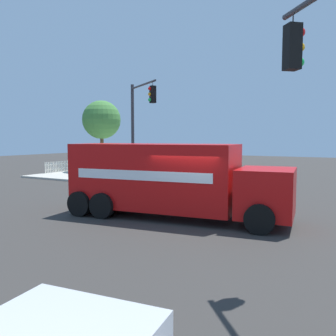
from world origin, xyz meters
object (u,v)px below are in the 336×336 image
at_px(traffic_light_secondary, 139,119).
at_px(pedestrian_crossing, 105,163).
at_px(delivery_truck, 170,179).
at_px(pedestrian_near_corner, 125,161).
at_px(shade_tree_near, 102,120).

relative_size(traffic_light_secondary, pedestrian_crossing, 3.79).
xyz_separation_m(delivery_truck, pedestrian_near_corner, (-12.96, -11.70, -0.37)).
relative_size(pedestrian_near_corner, pedestrian_crossing, 1.03).
distance_m(pedestrian_crossing, shade_tree_near, 5.25).
bearing_deg(pedestrian_near_corner, delivery_truck, 42.08).
distance_m(delivery_truck, traffic_light_secondary, 8.75).
xyz_separation_m(delivery_truck, pedestrian_crossing, (-10.27, -11.76, -0.41)).
bearing_deg(delivery_truck, traffic_light_secondary, -137.37).
xyz_separation_m(delivery_truck, traffic_light_secondary, (-6.11, -5.62, 2.77)).
bearing_deg(pedestrian_near_corner, traffic_light_secondary, 41.58).
relative_size(traffic_light_secondary, shade_tree_near, 1.00).
distance_m(pedestrian_near_corner, shade_tree_near, 4.49).
height_order(delivery_truck, pedestrian_crossing, delivery_truck).
distance_m(traffic_light_secondary, pedestrian_near_corner, 9.68).
relative_size(pedestrian_crossing, shade_tree_near, 0.26).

